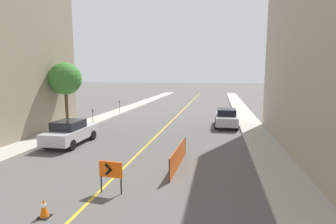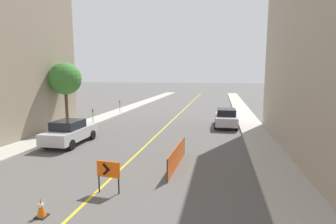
% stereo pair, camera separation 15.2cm
% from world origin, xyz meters
% --- Properties ---
extents(lane_stripe, '(0.12, 69.68, 0.01)m').
position_xyz_m(lane_stripe, '(0.00, 34.84, 0.00)').
color(lane_stripe, gold).
rests_on(lane_stripe, ground_plane).
extents(sidewalk_left, '(2.06, 69.68, 0.16)m').
position_xyz_m(sidewalk_left, '(-7.32, 34.84, 0.08)').
color(sidewalk_left, '#ADA89E').
rests_on(sidewalk_left, ground_plane).
extents(sidewalk_right, '(2.06, 69.68, 0.16)m').
position_xyz_m(sidewalk_right, '(7.32, 34.84, 0.08)').
color(sidewalk_right, '#ADA89E').
rests_on(sidewalk_right, ground_plane).
extents(traffic_cone_fourth, '(0.35, 0.35, 0.63)m').
position_xyz_m(traffic_cone_fourth, '(-0.90, 12.86, 0.31)').
color(traffic_cone_fourth, black).
rests_on(traffic_cone_fourth, ground_plane).
extents(arrow_barricade_primary, '(0.95, 0.15, 1.26)m').
position_xyz_m(arrow_barricade_primary, '(0.50, 14.89, 0.88)').
color(arrow_barricade_primary, '#EF560C').
rests_on(arrow_barricade_primary, ground_plane).
extents(safety_mesh_fence, '(0.21, 4.10, 1.04)m').
position_xyz_m(safety_mesh_fence, '(2.60, 18.26, 0.52)').
color(safety_mesh_fence, '#EF560C').
rests_on(safety_mesh_fence, ground_plane).
extents(parked_car_curb_near, '(1.94, 4.33, 1.59)m').
position_xyz_m(parked_car_curb_near, '(-4.97, 21.14, 0.80)').
color(parked_car_curb_near, '#B7B7BC').
rests_on(parked_car_curb_near, ground_plane).
extents(parked_car_curb_mid, '(1.93, 4.31, 1.59)m').
position_xyz_m(parked_car_curb_mid, '(5.16, 28.97, 0.80)').
color(parked_car_curb_mid, '#B7B7BC').
rests_on(parked_car_curb_mid, ground_plane).
extents(parking_meter_near_curb, '(0.12, 0.11, 1.31)m').
position_xyz_m(parking_meter_near_curb, '(-6.64, 27.55, 1.09)').
color(parking_meter_near_curb, '#4C4C51').
rests_on(parking_meter_near_curb, sidewalk_left).
extents(parking_meter_far_curb, '(0.12, 0.11, 1.45)m').
position_xyz_m(parking_meter_far_curb, '(-6.64, 34.04, 1.17)').
color(parking_meter_far_curb, '#4C4C51').
rests_on(parking_meter_far_curb, sidewalk_left).
extents(street_tree_left_near, '(2.52, 2.52, 5.30)m').
position_xyz_m(street_tree_left_near, '(-7.42, 24.75, 4.18)').
color(street_tree_left_near, '#4C3823').
rests_on(street_tree_left_near, sidewalk_left).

